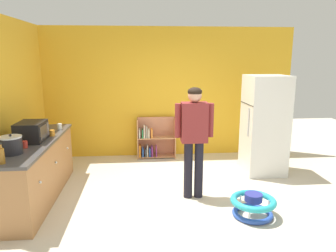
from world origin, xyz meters
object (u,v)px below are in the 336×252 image
Objects in this scene: kitchen_counter at (35,170)px; bookshelf at (153,140)px; banana_bunch at (45,125)px; red_cup at (24,144)px; crock_pot at (11,145)px; amber_bottle at (1,155)px; white_cup at (59,126)px; microwave at (31,132)px; orange_cup at (52,133)px; green_cup at (31,131)px; yellow_cup at (35,127)px; refrigerator at (265,125)px; standing_person at (194,133)px; baby_walker at (253,205)px.

kitchen_counter is 2.62m from bookshelf.
red_cup reaches higher than banana_bunch.
crock_pot reaches higher than bookshelf.
red_cup is at bearing -128.87° from bookshelf.
white_cup is at bearing 83.09° from amber_bottle.
banana_bunch is at bearing 95.06° from red_cup.
kitchen_counter is at bearing 139.88° from microwave.
banana_bunch is at bearing 113.52° from orange_cup.
green_cup is (-0.15, 1.45, -0.05)m from amber_bottle.
microwave reaches higher than orange_cup.
yellow_cup reaches higher than kitchen_counter.
bookshelf is 1.77× the size of microwave.
red_cup reaches higher than kitchen_counter.
yellow_cup is (-0.23, 1.13, 0.00)m from red_cup.
refrigerator is 4.00m from yellow_cup.
standing_person is 2.71m from yellow_cup.
yellow_cup is at bearing 96.68° from crock_pot.
yellow_cup is 0.41m from white_cup.
orange_cup is at bearing 74.33° from crock_pot.
amber_bottle reaches higher than white_cup.
crock_pot is at bearing 95.55° from amber_bottle.
yellow_cup is (-0.42, 0.50, 0.00)m from orange_cup.
banana_bunch is 1.64× the size of white_cup.
refrigerator is at bearing -28.42° from bookshelf.
standing_person is at bearing -75.54° from bookshelf.
green_cup is at bearing 109.42° from microwave.
crock_pot is at bearing -126.76° from bookshelf.
orange_cup is (0.25, 0.90, -0.07)m from crock_pot.
orange_cup is at bearing -135.21° from bookshelf.
kitchen_counter is 4.81× the size of microwave.
crock_pot is 0.28m from red_cup.
refrigerator is 2.09× the size of bookshelf.
standing_person is 2.18m from orange_cup.
amber_bottle is (-0.01, -1.01, -0.04)m from microwave.
kitchen_counter is 24.32× the size of yellow_cup.
red_cup is at bearing 87.66° from amber_bottle.
standing_person is at bearing 20.20° from amber_bottle.
red_cup is at bearing 76.43° from crock_pot.
baby_walker is at bearing -114.86° from refrigerator.
crock_pot is 1.41m from yellow_cup.
red_cup is at bearing 171.77° from baby_walker.
kitchen_counter is 1.30× the size of refrigerator.
baby_walker is (3.06, -0.81, -0.29)m from kitchen_counter.
kitchen_counter is 2.72× the size of bookshelf.
bookshelf is 2.94m from red_cup.
bookshelf is 3.48m from amber_bottle.
orange_cup is (-3.59, -0.54, 0.06)m from refrigerator.
refrigerator reaches higher than microwave.
amber_bottle reaches higher than orange_cup.
orange_cup is at bearing -50.14° from yellow_cup.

